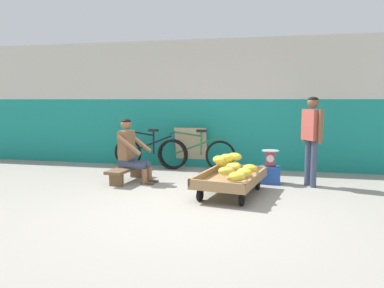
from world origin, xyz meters
TOP-DOWN VIEW (x-y plane):
  - ground_plane at (0.00, 0.00)m, footprint 80.00×80.00m
  - back_wall at (0.00, 3.36)m, footprint 16.00×0.30m
  - banana_cart at (0.41, 0.96)m, footprint 1.07×1.56m
  - banana_pile at (0.43, 0.98)m, footprint 0.77×1.29m
  - low_bench at (-1.55, 1.51)m, footprint 0.41×1.12m
  - vendor_seated at (-1.46, 1.50)m, footprint 0.71×0.53m
  - plastic_crate at (0.99, 1.95)m, footprint 0.36×0.28m
  - weighing_scale at (0.99, 1.95)m, footprint 0.30×0.30m
  - bicycle_near_left at (-1.59, 2.84)m, footprint 1.66×0.48m
  - bicycle_far_left at (-0.56, 2.90)m, footprint 1.66×0.48m
  - sign_board at (-0.73, 3.16)m, footprint 0.70×0.23m
  - customer_adult at (1.67, 1.85)m, footprint 0.34×0.42m

SIDE VIEW (x-z plane):
  - ground_plane at x=0.00m, z-range 0.00..0.00m
  - plastic_crate at x=0.99m, z-range 0.00..0.30m
  - low_bench at x=-1.55m, z-range 0.06..0.33m
  - banana_cart at x=0.41m, z-range 0.06..0.42m
  - bicycle_near_left at x=-1.59m, z-range -0.08..0.78m
  - bicycle_far_left at x=-0.56m, z-range -0.08..0.78m
  - sign_board at x=-0.73m, z-range 0.00..0.88m
  - weighing_scale at x=0.99m, z-range 0.31..0.60m
  - banana_pile at x=0.43m, z-range 0.33..0.60m
  - vendor_seated at x=-1.46m, z-range 0.00..1.14m
  - customer_adult at x=1.67m, z-range 0.19..1.72m
  - back_wall at x=0.00m, z-range 0.00..2.76m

